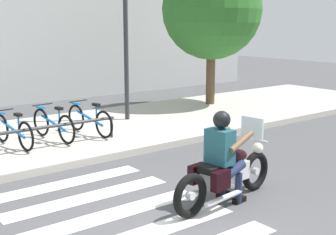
{
  "coord_description": "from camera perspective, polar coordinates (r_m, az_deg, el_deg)",
  "views": [
    {
      "loc": [
        -3.72,
        -4.66,
        2.72
      ],
      "look_at": [
        1.36,
        1.88,
        1.01
      ],
      "focal_mm": 50.0,
      "sensor_mm": 36.0,
      "label": 1
    }
  ],
  "objects": [
    {
      "name": "rider",
      "position": [
        7.0,
        6.74,
        -4.08
      ],
      "size": [
        0.67,
        0.59,
        1.44
      ],
      "color": "#1E4C59",
      "rests_on": "ground"
    },
    {
      "name": "bicycle_5",
      "position": [
        10.91,
        -9.55,
        -0.26
      ],
      "size": [
        0.48,
        1.7,
        0.75
      ],
      "color": "black",
      "rests_on": "sidewalk"
    },
    {
      "name": "bicycle_3",
      "position": [
        10.21,
        -18.38,
        -1.54
      ],
      "size": [
        0.48,
        1.66,
        0.74
      ],
      "color": "black",
      "rests_on": "sidewalk"
    },
    {
      "name": "crosswalk_stripe_5",
      "position": [
        8.24,
        -12.38,
        -7.87
      ],
      "size": [
        2.8,
        0.4,
        0.01
      ],
      "primitive_type": "cube",
      "color": "white",
      "rests_on": "ground"
    },
    {
      "name": "crosswalk_stripe_2",
      "position": [
        6.3,
        -2.6,
        -13.88
      ],
      "size": [
        2.8,
        0.4,
        0.01
      ],
      "primitive_type": "cube",
      "color": "white",
      "rests_on": "ground"
    },
    {
      "name": "crosswalk_stripe_4",
      "position": [
        7.56,
        -9.71,
        -9.56
      ],
      "size": [
        2.8,
        0.4,
        0.01
      ],
      "primitive_type": "cube",
      "color": "white",
      "rests_on": "ground"
    },
    {
      "name": "street_lamp",
      "position": [
        12.28,
        -5.2,
        11.71
      ],
      "size": [
        0.28,
        0.28,
        4.55
      ],
      "color": "#2D2D33",
      "rests_on": "ground"
    },
    {
      "name": "motorcycle",
      "position": [
        7.17,
        7.08,
        -6.79
      ],
      "size": [
        2.21,
        0.73,
        1.24
      ],
      "color": "black",
      "rests_on": "ground"
    },
    {
      "name": "bicycle_4",
      "position": [
        10.53,
        -13.82,
        -0.84
      ],
      "size": [
        0.48,
        1.66,
        0.77
      ],
      "color": "black",
      "rests_on": "sidewalk"
    },
    {
      "name": "ground_plane",
      "position": [
        6.55,
        0.73,
        -12.87
      ],
      "size": [
        48.0,
        48.0,
        0.0
      ],
      "primitive_type": "plane",
      "color": "#4C4C4F"
    },
    {
      "name": "crosswalk_stripe_3",
      "position": [
        6.92,
        -6.51,
        -11.54
      ],
      "size": [
        2.8,
        0.4,
        0.01
      ],
      "primitive_type": "cube",
      "color": "white",
      "rests_on": "ground"
    },
    {
      "name": "bike_rack",
      "position": [
        9.54,
        -19.79,
        -2.03
      ],
      "size": [
        5.05,
        0.07,
        0.49
      ],
      "color": "#333338",
      "rests_on": "sidewalk"
    },
    {
      "name": "sidewalk",
      "position": [
        10.93,
        -16.78,
        -2.84
      ],
      "size": [
        24.0,
        4.4,
        0.15
      ],
      "primitive_type": "cube",
      "color": "#B7B2A8",
      "rests_on": "ground"
    },
    {
      "name": "tree_near_rack",
      "position": [
        14.68,
        5.36,
        12.98
      ],
      "size": [
        3.07,
        3.07,
        4.61
      ],
      "color": "brown",
      "rests_on": "ground"
    }
  ]
}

